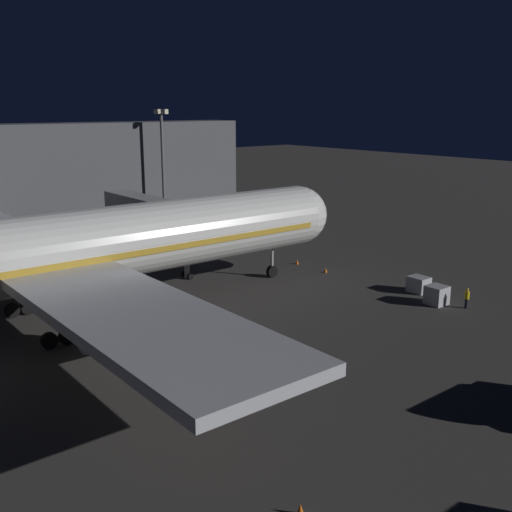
% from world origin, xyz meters
% --- Properties ---
extents(ground_plane, '(320.00, 320.00, 0.00)m').
position_xyz_m(ground_plane, '(0.00, 0.00, 0.00)').
color(ground_plane, '#383533').
extents(airliner_at_gate, '(54.74, 63.80, 19.79)m').
position_xyz_m(airliner_at_gate, '(0.00, 8.91, 5.89)').
color(airliner_at_gate, silver).
rests_on(airliner_at_gate, ground_plane).
extents(jet_bridge, '(18.38, 3.40, 7.55)m').
position_xyz_m(jet_bridge, '(10.11, -8.87, 6.00)').
color(jet_bridge, '#9E9E99').
rests_on(jet_bridge, ground_plane).
extents(apron_floodlight_mast, '(2.90, 0.50, 16.54)m').
position_xyz_m(apron_floodlight_mast, '(25.50, -18.32, 9.69)').
color(apron_floodlight_mast, '#59595E').
rests_on(apron_floodlight_mast, ground_plane).
extents(baggage_container_mid_row, '(1.66, 1.68, 1.67)m').
position_xyz_m(baggage_container_mid_row, '(-15.65, -21.51, 0.83)').
color(baggage_container_mid_row, '#B7BABF').
rests_on(baggage_container_mid_row, ground_plane).
extents(baggage_container_far_row, '(1.81, 1.52, 1.48)m').
position_xyz_m(baggage_container_far_row, '(-12.49, -23.24, 0.74)').
color(baggage_container_far_row, '#B7BABF').
rests_on(baggage_container_far_row, ground_plane).
extents(ground_crew_by_belt_loader, '(0.40, 0.40, 1.81)m').
position_xyz_m(ground_crew_by_belt_loader, '(-17.95, -22.57, 0.99)').
color(ground_crew_by_belt_loader, black).
rests_on(ground_crew_by_belt_loader, ground_plane).
extents(traffic_cone_nose_port, '(0.36, 0.36, 0.55)m').
position_xyz_m(traffic_cone_nose_port, '(-2.20, -21.31, 0.28)').
color(traffic_cone_nose_port, orange).
rests_on(traffic_cone_nose_port, ground_plane).
extents(traffic_cone_nose_starboard, '(0.36, 0.36, 0.55)m').
position_xyz_m(traffic_cone_nose_starboard, '(2.20, -21.31, 0.28)').
color(traffic_cone_nose_starboard, orange).
rests_on(traffic_cone_nose_starboard, ground_plane).
extents(traffic_cone_wingtip_svc_side, '(0.36, 0.36, 0.55)m').
position_xyz_m(traffic_cone_wingtip_svc_side, '(-28.87, 7.05, 0.28)').
color(traffic_cone_wingtip_svc_side, orange).
rests_on(traffic_cone_wingtip_svc_side, ground_plane).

